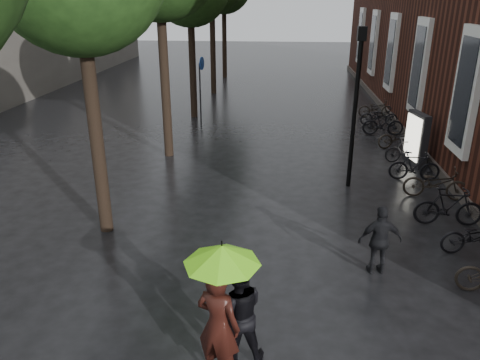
# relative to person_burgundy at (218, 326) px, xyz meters

# --- Properties ---
(person_burgundy) EXTENTS (0.82, 0.69, 1.93)m
(person_burgundy) POSITION_rel_person_burgundy_xyz_m (0.00, 0.00, 0.00)
(person_burgundy) COLOR black
(person_burgundy) RESTS_ON ground
(person_black) EXTENTS (1.01, 0.86, 1.81)m
(person_black) POSITION_rel_person_burgundy_xyz_m (0.24, 0.42, -0.06)
(person_black) COLOR black
(person_black) RESTS_ON ground
(lime_umbrella) EXTENTS (1.16, 1.16, 1.70)m
(lime_umbrella) POSITION_rel_person_burgundy_xyz_m (0.04, 0.22, 1.09)
(lime_umbrella) COLOR black
(lime_umbrella) RESTS_ON ground
(pedestrian_walking) EXTENTS (0.94, 0.48, 1.55)m
(pedestrian_walking) POSITION_rel_person_burgundy_xyz_m (2.97, 3.25, -0.19)
(pedestrian_walking) COLOR black
(pedestrian_walking) RESTS_ON ground
(parked_bicycles) EXTENTS (2.05, 15.43, 1.04)m
(parked_bicycles) POSITION_rel_person_burgundy_xyz_m (5.27, 9.81, -0.50)
(parked_bicycles) COLOR black
(parked_bicycles) RESTS_ON ground
(ad_lightbox) EXTENTS (0.28, 1.22, 1.84)m
(ad_lightbox) POSITION_rel_person_burgundy_xyz_m (5.50, 10.42, -0.04)
(ad_lightbox) COLOR black
(ad_lightbox) RESTS_ON ground
(lamp_post) EXTENTS (0.24, 0.24, 4.75)m
(lamp_post) POSITION_rel_person_burgundy_xyz_m (2.98, 8.17, 1.92)
(lamp_post) COLOR black
(lamp_post) RESTS_ON ground
(cycle_sign) EXTENTS (0.16, 0.56, 3.07)m
(cycle_sign) POSITION_rel_person_burgundy_xyz_m (-2.77, 14.97, 1.06)
(cycle_sign) COLOR #262628
(cycle_sign) RESTS_ON ground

